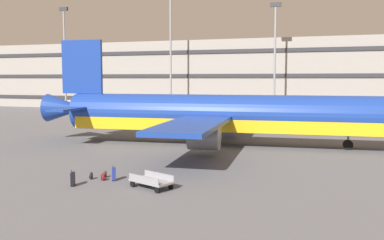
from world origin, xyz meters
name	(u,v)px	position (x,y,z in m)	size (l,w,h in m)	color
ground_plane	(204,148)	(0.00, 0.00, 0.00)	(600.00, 600.00, 0.00)	#5B5B60
terminal_structure	(277,76)	(0.00, 49.78, 6.91)	(136.66, 14.51, 13.83)	gray
airliner	(218,115)	(0.65, 2.23, 2.87)	(36.32, 29.35, 10.30)	navy
light_mast_far_left	(65,51)	(-40.06, 36.22, 11.84)	(1.80, 0.50, 20.34)	gray
light_mast_left	(171,39)	(-17.50, 36.22, 13.51)	(1.80, 0.50, 23.59)	gray
light_mast_center_left	(275,50)	(1.32, 36.22, 11.14)	(1.80, 0.50, 18.99)	gray
suitcase_small	(73,179)	(-3.36, -15.93, 0.44)	(0.40, 0.53, 0.94)	black
suitcase_black	(114,174)	(-1.70, -13.92, 0.45)	(0.38, 0.45, 0.94)	navy
backpack_teal	(104,177)	(-2.34, -14.10, 0.21)	(0.37, 0.42, 0.48)	maroon
backpack_upright	(91,176)	(-3.26, -14.08, 0.22)	(0.35, 0.38, 0.50)	black
backpack_red	(105,174)	(-2.70, -13.35, 0.20)	(0.38, 0.42, 0.47)	#592619
baggage_cart	(151,181)	(1.30, -14.89, 0.43)	(3.30, 2.20, 0.82)	gray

